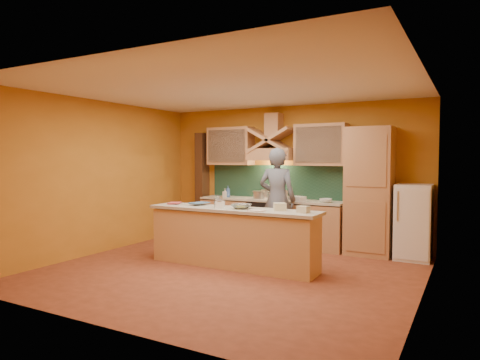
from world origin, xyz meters
The scene contains 36 objects.
floor centered at (0.00, 0.00, 0.00)m, with size 5.50×5.00×0.01m, color brown.
ceiling centered at (0.00, 0.00, 2.80)m, with size 5.50×5.00×0.01m, color white.
wall_back centered at (0.00, 2.50, 1.40)m, with size 5.50×0.02×2.80m, color #C27A25.
wall_front centered at (0.00, -2.50, 1.40)m, with size 5.50×0.02×2.80m, color #C27A25.
wall_left centered at (-2.75, 0.00, 1.40)m, with size 0.02×5.00×2.80m, color #C27A25.
wall_right centered at (2.75, 0.00, 1.40)m, with size 0.02×5.00×2.80m, color #C27A25.
base_cabinet_left centered at (-1.25, 2.20, 0.43)m, with size 1.10×0.60×0.86m, color tan.
base_cabinet_right centered at (0.65, 2.20, 0.43)m, with size 1.10×0.60×0.86m, color tan.
counter_top centered at (-0.30, 2.20, 0.90)m, with size 3.00×0.62×0.04m, color #B8AE9B.
stove centered at (-0.30, 2.20, 0.45)m, with size 0.60×0.58×0.90m, color black.
backsplash centered at (-0.30, 2.48, 1.25)m, with size 3.00×0.03×0.70m, color #183528.
range_hood centered at (-0.30, 2.25, 1.82)m, with size 0.92×0.50×0.24m, color tan.
hood_chimney centered at (-0.30, 2.35, 2.40)m, with size 0.30×0.30×0.50m, color tan.
upper_cabinet_left centered at (-1.30, 2.33, 2.00)m, with size 1.00×0.35×0.80m, color tan.
upper_cabinet_right centered at (0.70, 2.33, 2.00)m, with size 1.00×0.35×0.80m, color tan.
pantry_column centered at (1.65, 2.20, 1.15)m, with size 0.80×0.60×2.30m, color tan.
fridge centered at (2.40, 2.20, 0.65)m, with size 0.58×0.60×1.30m, color white.
trim_column_left centered at (-2.05, 2.35, 1.15)m, with size 0.20×0.30×2.30m, color #472816.
island_body centered at (-0.10, 0.30, 0.44)m, with size 2.80×0.55×0.88m, color tan.
island_top centered at (-0.10, 0.30, 0.92)m, with size 2.90×0.62×0.05m, color #B8AE9B.
person centered at (0.08, 1.68, 0.97)m, with size 0.71×0.46×1.94m, color slate.
pot_large centered at (-0.51, 2.07, 0.98)m, with size 0.21×0.21×0.17m, color silver.
pot_small centered at (-0.27, 2.23, 0.97)m, with size 0.20×0.20×0.14m, color silver.
soap_bottle_a centered at (-1.30, 2.08, 1.01)m, with size 0.08×0.08×0.18m, color beige.
soap_bottle_b centered at (-1.25, 2.13, 1.04)m, with size 0.09×0.09×0.24m, color #365596.
bowl_back centered at (0.88, 2.08, 0.96)m, with size 0.23×0.23×0.07m, color silver.
dish_rack centered at (0.34, 2.02, 0.97)m, with size 0.27×0.21×0.10m, color white.
book_lower centered at (-1.39, 0.31, 0.96)m, with size 0.20×0.27×0.03m, color #BF4449.
book_upper centered at (-0.93, 0.44, 0.98)m, with size 0.23×0.31×0.02m, color #416890.
jar_large centered at (-0.44, 0.42, 1.03)m, with size 0.14×0.14×0.18m, color white.
jar_small centered at (-0.35, 0.26, 1.02)m, with size 0.12×0.12×0.15m, color white.
kitchen_scale centered at (-0.28, 0.21, 1.00)m, with size 0.13×0.13×0.11m, color white.
mixing_bowl centered at (0.07, 0.29, 0.98)m, with size 0.31×0.31×0.08m, color silver.
cloth centered at (0.41, 0.14, 0.95)m, with size 0.24×0.18×0.02m, color beige.
grocery_bag_a centered at (0.69, 0.37, 1.00)m, with size 0.18×0.14×0.12m, color beige.
grocery_bag_b centered at (1.10, 0.29, 1.00)m, with size 0.16×0.13×0.10m, color beige.
Camera 1 is at (3.28, -5.63, 1.75)m, focal length 32.00 mm.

